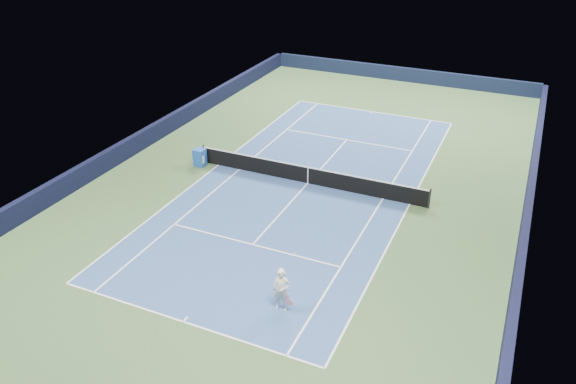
% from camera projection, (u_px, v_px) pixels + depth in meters
% --- Properties ---
extents(ground, '(40.00, 40.00, 0.00)m').
position_uv_depth(ground, '(308.00, 183.00, 29.85)').
color(ground, '#36532D').
rests_on(ground, ground).
extents(wall_far, '(22.00, 0.35, 1.10)m').
position_uv_depth(wall_far, '(401.00, 74.00, 45.48)').
color(wall_far, '#101832').
rests_on(wall_far, ground).
extents(wall_right, '(0.35, 40.00, 1.10)m').
position_uv_depth(wall_right, '(526.00, 217.00, 25.70)').
color(wall_right, black).
rests_on(wall_right, ground).
extents(wall_left, '(0.35, 40.00, 1.10)m').
position_uv_depth(wall_left, '(140.00, 141.00, 33.48)').
color(wall_left, black).
rests_on(wall_left, ground).
extents(court_surface, '(10.97, 23.77, 0.01)m').
position_uv_depth(court_surface, '(308.00, 183.00, 29.85)').
color(court_surface, navy).
rests_on(court_surface, ground).
extents(baseline_far, '(10.97, 0.08, 0.00)m').
position_uv_depth(baseline_far, '(372.00, 112.00, 39.38)').
color(baseline_far, white).
rests_on(baseline_far, ground).
extents(baseline_near, '(10.97, 0.08, 0.00)m').
position_uv_depth(baseline_near, '(183.00, 322.00, 20.32)').
color(baseline_near, white).
rests_on(baseline_near, ground).
extents(sideline_doubles_right, '(0.08, 23.77, 0.00)m').
position_uv_depth(sideline_doubles_right, '(410.00, 204.00, 27.88)').
color(sideline_doubles_right, white).
rests_on(sideline_doubles_right, ground).
extents(sideline_doubles_left, '(0.08, 23.77, 0.00)m').
position_uv_depth(sideline_doubles_left, '(218.00, 165.00, 31.82)').
color(sideline_doubles_left, white).
rests_on(sideline_doubles_left, ground).
extents(sideline_singles_right, '(0.08, 23.77, 0.00)m').
position_uv_depth(sideline_singles_right, '(383.00, 199.00, 28.37)').
color(sideline_singles_right, white).
rests_on(sideline_singles_right, ground).
extents(sideline_singles_left, '(0.08, 23.77, 0.00)m').
position_uv_depth(sideline_singles_left, '(240.00, 169.00, 31.33)').
color(sideline_singles_left, white).
rests_on(sideline_singles_left, ground).
extents(service_line_far, '(8.23, 0.08, 0.00)m').
position_uv_depth(service_line_far, '(347.00, 140.00, 34.98)').
color(service_line_far, white).
rests_on(service_line_far, ground).
extents(service_line_near, '(8.23, 0.08, 0.00)m').
position_uv_depth(service_line_near, '(253.00, 244.00, 24.72)').
color(service_line_near, white).
rests_on(service_line_near, ground).
extents(center_service_line, '(0.08, 12.80, 0.00)m').
position_uv_depth(center_service_line, '(308.00, 183.00, 29.85)').
color(center_service_line, white).
rests_on(center_service_line, ground).
extents(center_mark_far, '(0.08, 0.30, 0.00)m').
position_uv_depth(center_mark_far, '(372.00, 112.00, 39.26)').
color(center_mark_far, white).
rests_on(center_mark_far, ground).
extents(center_mark_near, '(0.08, 0.30, 0.00)m').
position_uv_depth(center_mark_near, '(185.00, 319.00, 20.44)').
color(center_mark_near, white).
rests_on(center_mark_near, ground).
extents(tennis_net, '(12.90, 0.10, 1.07)m').
position_uv_depth(tennis_net, '(308.00, 175.00, 29.61)').
color(tennis_net, black).
rests_on(tennis_net, ground).
extents(sponsor_cube, '(0.64, 0.56, 0.99)m').
position_uv_depth(sponsor_cube, '(200.00, 157.00, 31.55)').
color(sponsor_cube, blue).
rests_on(sponsor_cube, ground).
extents(tennis_player, '(0.83, 1.30, 1.92)m').
position_uv_depth(tennis_player, '(282.00, 290.00, 20.53)').
color(tennis_player, white).
rests_on(tennis_player, ground).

